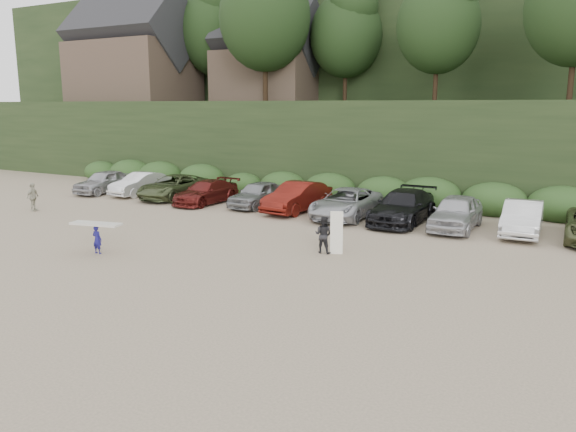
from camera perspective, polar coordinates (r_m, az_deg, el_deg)
The scene contains 6 objects.
ground at distance 21.37m, azimuth -6.92°, elevation -4.48°, with size 120.00×120.00×0.00m, color tan.
hillside_backdrop at distance 54.29m, azimuth 16.19°, elevation 16.61°, with size 90.00×41.50×28.00m.
parked_cars at distance 29.54m, azimuth 4.81°, elevation 1.45°, with size 33.65×5.82×1.61m.
distant_walker at distance 33.84m, azimuth -24.50°, elevation 1.77°, with size 0.91×0.38×1.56m, color #ADA992.
child_surfer at distance 23.19m, azimuth -18.87°, elevation -1.61°, with size 2.14×1.00×1.24m.
adult_surfer at distance 22.09m, azimuth 3.73°, elevation -1.88°, with size 1.20×0.58×1.74m.
Camera 1 is at (12.08, -16.66, 5.77)m, focal length 35.00 mm.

